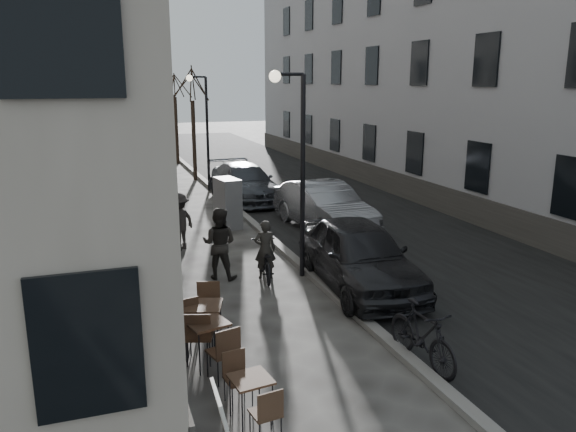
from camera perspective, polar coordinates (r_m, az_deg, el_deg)
ground at (r=9.58m, az=14.71°, el=-17.38°), size 120.00×120.00×0.00m
road at (r=24.79m, az=1.69°, el=2.33°), size 7.30×60.00×0.00m
kerb at (r=23.75m, az=-6.58°, el=1.88°), size 0.25×60.00×0.12m
building_right at (r=27.44m, az=13.23°, el=19.87°), size 4.00×35.00×16.00m
streetlamp_near at (r=13.64m, az=0.83°, el=6.46°), size 0.90×0.28×5.09m
streetlamp_far at (r=25.21m, az=-8.62°, el=9.62°), size 0.90×0.28×5.09m
tree_near at (r=28.12m, az=-9.75°, el=13.04°), size 2.40×2.40×5.70m
tree_far at (r=34.05m, az=-11.47°, el=13.04°), size 2.40×2.40×5.70m
bistro_set_a at (r=8.57m, az=-3.78°, el=-17.65°), size 0.63×1.42×0.82m
bistro_set_b at (r=10.09m, az=-8.24°, el=-12.20°), size 0.86×1.68×0.96m
bistro_set_c at (r=10.74m, az=-8.55°, el=-10.49°), size 0.94×1.72×0.98m
utility_cabinet at (r=19.01m, az=-6.15°, el=1.33°), size 0.78×1.20×1.67m
bicycle at (r=14.14m, az=-2.33°, el=-4.53°), size 0.91×1.82×0.91m
cyclist_rider at (r=14.05m, az=-2.34°, el=-3.41°), size 0.60×0.45×1.49m
pedestrian_near at (r=14.07m, az=-7.00°, el=-2.79°), size 1.11×1.03×1.82m
pedestrian_mid at (r=16.67m, az=-11.01°, el=-0.55°), size 1.26×1.16×1.70m
pedestrian_far at (r=17.72m, az=-14.76°, el=0.26°), size 1.09×0.52×1.80m
car_near at (r=13.51m, az=7.23°, el=-3.92°), size 2.23×4.89×1.62m
car_mid at (r=18.66m, az=3.68°, el=0.98°), size 2.13×4.89×1.56m
car_far at (r=23.31m, az=-4.42°, el=3.41°), size 2.37×5.20×1.48m
moped at (r=10.21m, az=13.47°, el=-11.70°), size 0.68×1.90×1.12m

